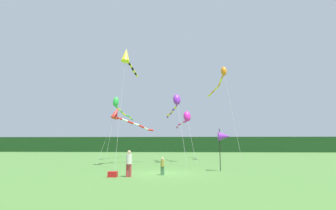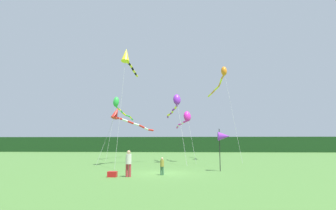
{
  "view_description": "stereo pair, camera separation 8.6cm",
  "coord_description": "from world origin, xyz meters",
  "px_view_note": "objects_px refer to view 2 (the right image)",
  "views": [
    {
      "loc": [
        1.43,
        -19.29,
        2.12
      ],
      "look_at": [
        0.0,
        6.0,
        5.75
      ],
      "focal_mm": 28.42,
      "sensor_mm": 36.0,
      "label": 1
    },
    {
      "loc": [
        1.52,
        -19.28,
        2.12
      ],
      "look_at": [
        0.0,
        6.0,
        5.75
      ],
      "focal_mm": 28.42,
      "sensor_mm": 36.0,
      "label": 2
    }
  ],
  "objects_px": {
    "cooler_box": "(112,174)",
    "kite_green": "(119,106)",
    "person_adult": "(129,162)",
    "kite_red": "(121,116)",
    "kite_purple": "(176,102)",
    "kite_yellow": "(127,57)",
    "kite_magenta": "(186,118)",
    "banner_flag_pole": "(224,137)",
    "person_child": "(162,165)",
    "kite_orange": "(222,76)"
  },
  "relations": [
    {
      "from": "cooler_box",
      "to": "kite_green",
      "type": "bearing_deg",
      "value": 103.16
    },
    {
      "from": "person_adult",
      "to": "kite_red",
      "type": "relative_size",
      "value": 0.28
    },
    {
      "from": "cooler_box",
      "to": "kite_purple",
      "type": "bearing_deg",
      "value": 72.74
    },
    {
      "from": "kite_red",
      "to": "kite_yellow",
      "type": "height_order",
      "value": "kite_yellow"
    },
    {
      "from": "kite_magenta",
      "to": "kite_green",
      "type": "bearing_deg",
      "value": 156.7
    },
    {
      "from": "kite_purple",
      "to": "cooler_box",
      "type": "bearing_deg",
      "value": -107.26
    },
    {
      "from": "banner_flag_pole",
      "to": "cooler_box",
      "type": "bearing_deg",
      "value": -152.83
    },
    {
      "from": "cooler_box",
      "to": "kite_purple",
      "type": "xyz_separation_m",
      "value": [
        3.68,
        11.86,
        6.38
      ]
    },
    {
      "from": "cooler_box",
      "to": "kite_yellow",
      "type": "distance_m",
      "value": 12.5
    },
    {
      "from": "kite_magenta",
      "to": "person_adult",
      "type": "bearing_deg",
      "value": -105.67
    },
    {
      "from": "person_child",
      "to": "cooler_box",
      "type": "distance_m",
      "value": 3.3
    },
    {
      "from": "kite_orange",
      "to": "kite_green",
      "type": "xyz_separation_m",
      "value": [
        -13.54,
        0.98,
        -3.55
      ]
    },
    {
      "from": "kite_magenta",
      "to": "kite_yellow",
      "type": "height_order",
      "value": "kite_yellow"
    },
    {
      "from": "person_child",
      "to": "person_adult",
      "type": "bearing_deg",
      "value": -152.94
    },
    {
      "from": "cooler_box",
      "to": "kite_magenta",
      "type": "bearing_deg",
      "value": 70.66
    },
    {
      "from": "cooler_box",
      "to": "kite_magenta",
      "type": "xyz_separation_m",
      "value": [
        4.8,
        13.67,
        4.83
      ]
    },
    {
      "from": "kite_green",
      "to": "kite_purple",
      "type": "xyz_separation_m",
      "value": [
        7.78,
        -5.64,
        -0.51
      ]
    },
    {
      "from": "person_adult",
      "to": "kite_red",
      "type": "xyz_separation_m",
      "value": [
        -2.93,
        10.09,
        3.96
      ]
    },
    {
      "from": "kite_green",
      "to": "kite_magenta",
      "type": "relative_size",
      "value": 1.52
    },
    {
      "from": "person_child",
      "to": "kite_magenta",
      "type": "xyz_separation_m",
      "value": [
        1.74,
        12.51,
        4.35
      ]
    },
    {
      "from": "banner_flag_pole",
      "to": "kite_purple",
      "type": "bearing_deg",
      "value": 116.28
    },
    {
      "from": "person_adult",
      "to": "person_child",
      "type": "relative_size",
      "value": 1.43
    },
    {
      "from": "person_adult",
      "to": "kite_green",
      "type": "height_order",
      "value": "kite_green"
    },
    {
      "from": "person_child",
      "to": "kite_red",
      "type": "relative_size",
      "value": 0.2
    },
    {
      "from": "kite_purple",
      "to": "kite_magenta",
      "type": "bearing_deg",
      "value": 58.39
    },
    {
      "from": "banner_flag_pole",
      "to": "kite_purple",
      "type": "xyz_separation_m",
      "value": [
        -3.93,
        7.95,
        3.94
      ]
    },
    {
      "from": "kite_yellow",
      "to": "kite_green",
      "type": "bearing_deg",
      "value": 107.47
    },
    {
      "from": "banner_flag_pole",
      "to": "kite_magenta",
      "type": "height_order",
      "value": "kite_magenta"
    },
    {
      "from": "banner_flag_pole",
      "to": "kite_green",
      "type": "height_order",
      "value": "kite_green"
    },
    {
      "from": "kite_orange",
      "to": "kite_green",
      "type": "relative_size",
      "value": 1.31
    },
    {
      "from": "kite_magenta",
      "to": "kite_yellow",
      "type": "relative_size",
      "value": 0.52
    },
    {
      "from": "kite_green",
      "to": "kite_magenta",
      "type": "distance_m",
      "value": 9.9
    },
    {
      "from": "kite_purple",
      "to": "banner_flag_pole",
      "type": "bearing_deg",
      "value": -63.72
    },
    {
      "from": "cooler_box",
      "to": "banner_flag_pole",
      "type": "height_order",
      "value": "banner_flag_pole"
    },
    {
      "from": "kite_red",
      "to": "kite_purple",
      "type": "distance_m",
      "value": 6.1
    },
    {
      "from": "banner_flag_pole",
      "to": "kite_yellow",
      "type": "relative_size",
      "value": 0.29
    },
    {
      "from": "kite_red",
      "to": "kite_yellow",
      "type": "bearing_deg",
      "value": -69.9
    },
    {
      "from": "banner_flag_pole",
      "to": "kite_green",
      "type": "distance_m",
      "value": 18.48
    },
    {
      "from": "banner_flag_pole",
      "to": "kite_magenta",
      "type": "relative_size",
      "value": 0.55
    },
    {
      "from": "person_child",
      "to": "kite_red",
      "type": "xyz_separation_m",
      "value": [
        -5.0,
        9.03,
        4.24
      ]
    },
    {
      "from": "cooler_box",
      "to": "kite_green",
      "type": "height_order",
      "value": "kite_green"
    },
    {
      "from": "cooler_box",
      "to": "kite_green",
      "type": "distance_m",
      "value": 19.25
    },
    {
      "from": "person_adult",
      "to": "kite_orange",
      "type": "xyz_separation_m",
      "value": [
        8.45,
        16.42,
        9.68
      ]
    },
    {
      "from": "kite_green",
      "to": "person_child",
      "type": "bearing_deg",
      "value": -66.37
    },
    {
      "from": "kite_yellow",
      "to": "banner_flag_pole",
      "type": "bearing_deg",
      "value": -21.77
    },
    {
      "from": "person_child",
      "to": "kite_green",
      "type": "xyz_separation_m",
      "value": [
        -7.15,
        16.34,
        6.41
      ]
    },
    {
      "from": "kite_green",
      "to": "kite_red",
      "type": "distance_m",
      "value": 7.92
    },
    {
      "from": "kite_green",
      "to": "kite_red",
      "type": "height_order",
      "value": "kite_green"
    },
    {
      "from": "kite_magenta",
      "to": "kite_yellow",
      "type": "distance_m",
      "value": 10.04
    },
    {
      "from": "banner_flag_pole",
      "to": "kite_orange",
      "type": "distance_m",
      "value": 15.05
    }
  ]
}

